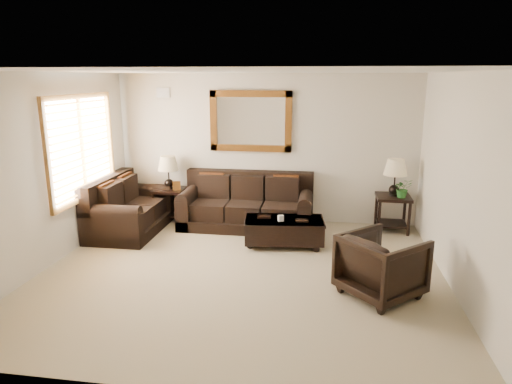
% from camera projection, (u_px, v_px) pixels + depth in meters
% --- Properties ---
extents(room, '(5.51, 5.01, 2.71)m').
position_uv_depth(room, '(240.00, 177.00, 5.98)').
color(room, '#9C8D6C').
rests_on(room, ground).
extents(window, '(0.07, 1.96, 1.66)m').
position_uv_depth(window, '(82.00, 147.00, 7.19)').
color(window, white).
rests_on(window, room).
extents(mirror, '(1.50, 0.06, 1.10)m').
position_uv_depth(mirror, '(251.00, 121.00, 8.26)').
color(mirror, '#522C10').
rests_on(mirror, room).
extents(air_vent, '(0.25, 0.02, 0.18)m').
position_uv_depth(air_vent, '(163.00, 93.00, 8.39)').
color(air_vent, '#999999').
rests_on(air_vent, room).
extents(sofa, '(2.34, 1.01, 0.96)m').
position_uv_depth(sofa, '(247.00, 207.00, 8.22)').
color(sofa, black).
rests_on(sofa, room).
extents(loveseat, '(1.02, 1.71, 0.96)m').
position_uv_depth(loveseat, '(127.00, 211.00, 7.94)').
color(loveseat, black).
rests_on(loveseat, room).
extents(end_table_left, '(0.55, 0.55, 1.22)m').
position_uv_depth(end_table_left, '(169.00, 179.00, 8.46)').
color(end_table_left, black).
rests_on(end_table_left, room).
extents(end_table_right, '(0.58, 0.58, 1.27)m').
position_uv_depth(end_table_right, '(394.00, 184.00, 7.85)').
color(end_table_right, black).
rests_on(end_table_right, room).
extents(coffee_table, '(1.32, 0.81, 0.53)m').
position_uv_depth(coffee_table, '(284.00, 229.00, 7.30)').
color(coffee_table, black).
rests_on(coffee_table, room).
extents(armchair, '(1.15, 1.15, 0.86)m').
position_uv_depth(armchair, '(382.00, 263.00, 5.55)').
color(armchair, black).
rests_on(armchair, floor).
extents(potted_plant, '(0.36, 0.38, 0.25)m').
position_uv_depth(potted_plant, '(403.00, 190.00, 7.75)').
color(potted_plant, '#225B1F').
rests_on(potted_plant, end_table_right).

